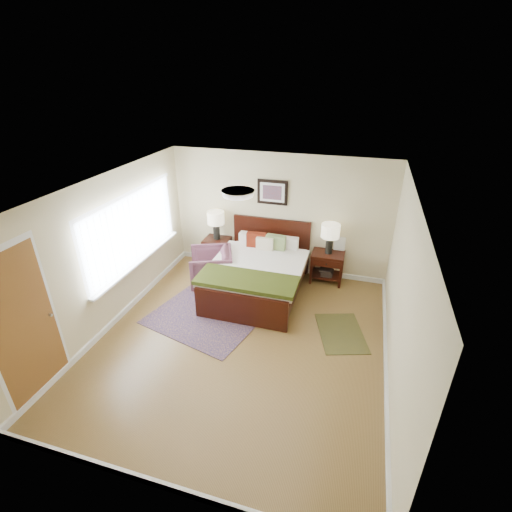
# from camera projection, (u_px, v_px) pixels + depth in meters

# --- Properties ---
(floor) EXTENTS (5.00, 5.00, 0.00)m
(floor) POSITION_uv_depth(u_px,v_px,m) (241.00, 340.00, 6.00)
(floor) COLOR brown
(floor) RESTS_ON ground
(back_wall) EXTENTS (4.50, 0.04, 2.50)m
(back_wall) POSITION_uv_depth(u_px,v_px,m) (279.00, 215.00, 7.56)
(back_wall) COLOR beige
(back_wall) RESTS_ON ground
(front_wall) EXTENTS (4.50, 0.04, 2.50)m
(front_wall) POSITION_uv_depth(u_px,v_px,m) (150.00, 407.00, 3.29)
(front_wall) COLOR beige
(front_wall) RESTS_ON ground
(left_wall) EXTENTS (0.04, 5.00, 2.50)m
(left_wall) POSITION_uv_depth(u_px,v_px,m) (108.00, 253.00, 6.00)
(left_wall) COLOR beige
(left_wall) RESTS_ON ground
(right_wall) EXTENTS (0.04, 5.00, 2.50)m
(right_wall) POSITION_uv_depth(u_px,v_px,m) (402.00, 297.00, 4.86)
(right_wall) COLOR beige
(right_wall) RESTS_ON ground
(ceiling) EXTENTS (4.50, 5.00, 0.02)m
(ceiling) POSITION_uv_depth(u_px,v_px,m) (238.00, 190.00, 4.86)
(ceiling) COLOR white
(ceiling) RESTS_ON back_wall
(window) EXTENTS (0.11, 2.72, 1.32)m
(window) POSITION_uv_depth(u_px,v_px,m) (134.00, 230.00, 6.52)
(window) COLOR silver
(window) RESTS_ON left_wall
(door) EXTENTS (0.06, 1.00, 2.18)m
(door) POSITION_uv_depth(u_px,v_px,m) (24.00, 327.00, 4.58)
(door) COLOR silver
(door) RESTS_ON ground
(ceil_fixture) EXTENTS (0.44, 0.44, 0.08)m
(ceil_fixture) POSITION_uv_depth(u_px,v_px,m) (238.00, 193.00, 4.87)
(ceil_fixture) COLOR white
(ceil_fixture) RESTS_ON ceiling
(bed) EXTENTS (1.76, 2.13, 1.15)m
(bed) POSITION_uv_depth(u_px,v_px,m) (258.00, 268.00, 7.03)
(bed) COLOR black
(bed) RESTS_ON ground
(wall_art) EXTENTS (0.62, 0.05, 0.50)m
(wall_art) POSITION_uv_depth(u_px,v_px,m) (272.00, 192.00, 7.36)
(wall_art) COLOR black
(wall_art) RESTS_ON back_wall
(nightstand_left) EXTENTS (0.54, 0.49, 0.64)m
(nightstand_left) POSITION_uv_depth(u_px,v_px,m) (217.00, 244.00, 8.01)
(nightstand_left) COLOR black
(nightstand_left) RESTS_ON ground
(nightstand_right) EXTENTS (0.64, 0.48, 0.63)m
(nightstand_right) POSITION_uv_depth(u_px,v_px,m) (327.00, 264.00, 7.48)
(nightstand_right) COLOR black
(nightstand_right) RESTS_ON ground
(lamp_left) EXTENTS (0.36, 0.36, 0.61)m
(lamp_left) POSITION_uv_depth(u_px,v_px,m) (216.00, 220.00, 7.77)
(lamp_left) COLOR black
(lamp_left) RESTS_ON nightstand_left
(lamp_right) EXTENTS (0.36, 0.36, 0.61)m
(lamp_right) POSITION_uv_depth(u_px,v_px,m) (330.00, 233.00, 7.18)
(lamp_right) COLOR black
(lamp_right) RESTS_ON nightstand_right
(armchair) EXTENTS (1.07, 1.06, 0.75)m
(armchair) POSITION_uv_depth(u_px,v_px,m) (211.00, 268.00, 7.37)
(armchair) COLOR brown
(armchair) RESTS_ON ground
(rug_persian) EXTENTS (2.41, 2.95, 0.01)m
(rug_persian) POSITION_uv_depth(u_px,v_px,m) (223.00, 302.00, 6.95)
(rug_persian) COLOR #0B0D3B
(rug_persian) RESTS_ON ground
(rug_navy) EXTENTS (0.99, 1.22, 0.01)m
(rug_navy) POSITION_uv_depth(u_px,v_px,m) (341.00, 333.00, 6.15)
(rug_navy) COLOR black
(rug_navy) RESTS_ON ground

